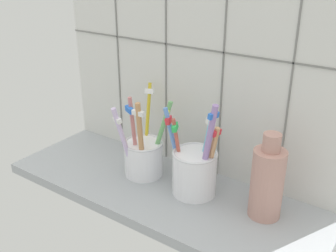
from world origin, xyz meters
The scene contains 5 objects.
counter_slab centered at (0.00, 0.00, 1.00)cm, with size 64.00×22.00×2.00cm, color #9EA3A8.
tile_wall_back centered at (0.00, 12.00, 22.50)cm, with size 64.00×2.20×45.00cm.
toothbrush_cup_left centered at (-6.01, 2.33, 6.46)cm, with size 9.30×13.75×17.36cm.
toothbrush_cup_right centered at (6.09, 2.43, 6.93)cm, with size 11.41×8.44×19.09cm.
ceramic_vase centered at (19.71, 3.33, 8.74)cm, with size 5.58×5.58×15.53cm.
Camera 1 is at (38.72, -53.18, 44.29)cm, focal length 42.54 mm.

